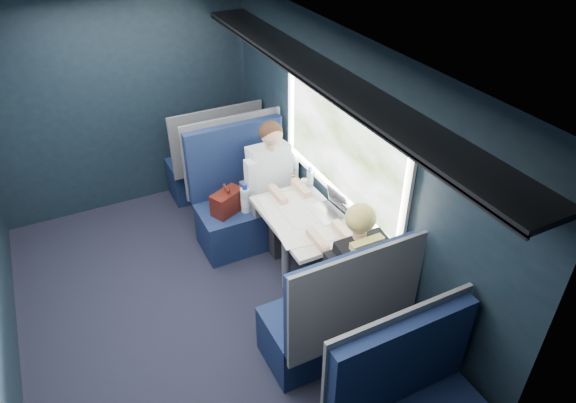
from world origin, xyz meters
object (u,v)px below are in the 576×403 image
woman (352,265)px  laptop (332,206)px  cup (304,184)px  seat_row_front (214,163)px  man (274,180)px  table (302,225)px  seat_bay_far (334,319)px  seat_bay_near (244,203)px  bottle_small (310,178)px

woman → laptop: 0.70m
cup → laptop: bearing=-86.8°
seat_row_front → man: (0.25, -1.10, 0.31)m
table → seat_row_front: bearing=95.8°
cup → seat_bay_far: bearing=-108.4°
seat_bay_far → seat_row_front: (0.00, 2.67, -0.00)m
table → cup: 0.50m
seat_bay_near → woman: (0.26, -1.58, 0.31)m
man → bottle_small: bearing=-52.4°
seat_bay_near → seat_bay_far: size_ratio=1.00×
table → man: 0.70m
laptop → bottle_small: 0.44m
table → cup: (0.25, 0.42, 0.12)m
seat_row_front → laptop: 1.93m
seat_bay_near → seat_row_front: bearing=89.5°
laptop → cup: 0.46m
laptop → cup: laptop is taller
laptop → bottle_small: bearing=86.9°
laptop → bottle_small: size_ratio=1.50×
man → seat_bay_near: bearing=146.5°
seat_bay_far → seat_bay_near: bearing=90.3°
seat_row_front → bottle_small: 1.54m
woman → bottle_small: 1.14m
woman → bottle_small: bearing=78.3°
seat_row_front → laptop: (0.46, -1.84, 0.39)m
seat_row_front → cup: size_ratio=13.85×
seat_row_front → woman: bearing=-84.3°
table → seat_bay_near: bearing=102.4°
bottle_small → woman: bearing=-101.7°
seat_row_front → man: man is taller
laptop → seat_bay_far: bearing=-118.7°
laptop → table: bearing=171.6°
seat_bay_far → laptop: seat_bay_far is taller
man → laptop: man is taller
cup → woman: bearing=-99.1°
table → seat_bay_near: size_ratio=0.79×
seat_row_front → cup: 1.49m
seat_bay_near → man: (0.26, -0.17, 0.30)m
man → cup: size_ratio=15.79×
seat_row_front → woman: 2.54m
table → seat_bay_far: size_ratio=0.79×
bottle_small → cup: bottle_small is taller
seat_bay_near → man: 0.43m
table → woman: woman is taller
table → laptop: bearing=-8.4°
man → woman: same height
table → laptop: size_ratio=3.07×
man → cup: man is taller
man → seat_bay_far: bearing=-99.0°
seat_bay_far → woman: (0.25, 0.17, 0.31)m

